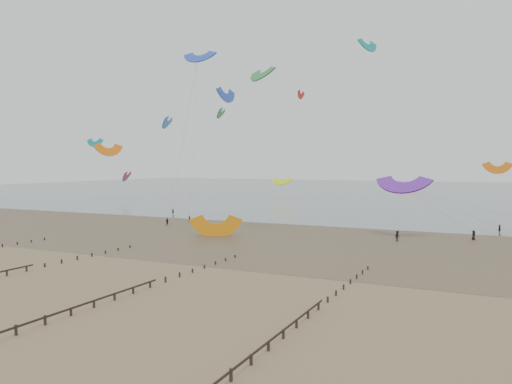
% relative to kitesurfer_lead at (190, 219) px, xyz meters
% --- Properties ---
extents(ground, '(500.00, 500.00, 0.00)m').
position_rel_kitesurfer_lead_xyz_m(ground, '(24.22, -43.80, -0.76)').
color(ground, brown).
rests_on(ground, ground).
extents(sea_and_shore, '(500.00, 665.00, 0.03)m').
position_rel_kitesurfer_lead_xyz_m(sea_and_shore, '(20.14, -9.39, -0.75)').
color(sea_and_shore, '#475654').
rests_on(sea_and_shore, ground).
extents(groynes, '(72.16, 50.16, 1.00)m').
position_rel_kitesurfer_lead_xyz_m(groynes, '(28.22, -62.84, -0.29)').
color(groynes, black).
rests_on(groynes, ground).
extents(kitesurfer_lead, '(0.56, 0.37, 1.52)m').
position_rel_kitesurfer_lead_xyz_m(kitesurfer_lead, '(0.00, 0.00, 0.00)').
color(kitesurfer_lead, black).
rests_on(kitesurfer_lead, ground).
extents(kitesurfers, '(117.98, 21.76, 1.87)m').
position_rel_kitesurfer_lead_xyz_m(kitesurfers, '(58.97, 3.17, 0.10)').
color(kitesurfers, black).
rests_on(kitesurfers, ground).
extents(grounded_kite, '(9.59, 8.84, 4.24)m').
position_rel_kitesurfer_lead_xyz_m(grounded_kite, '(15.63, -15.43, -0.76)').
color(grounded_kite, orange).
rests_on(grounded_kite, ground).
extents(kites_airborne, '(246.52, 120.51, 40.99)m').
position_rel_kitesurfer_lead_xyz_m(kites_airborne, '(13.11, 44.41, 20.44)').
color(kites_airborne, '#6521A7').
rests_on(kites_airborne, ground).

